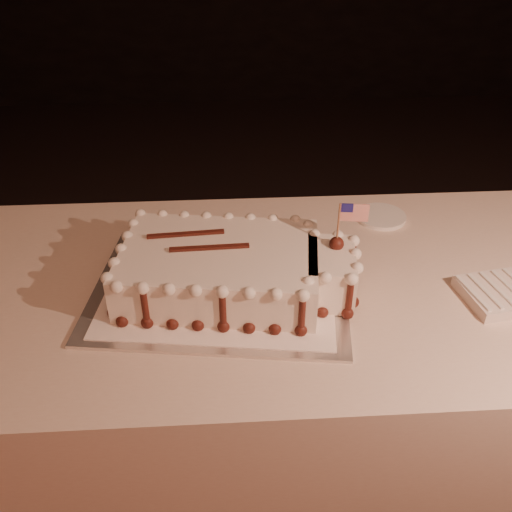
{
  "coord_description": "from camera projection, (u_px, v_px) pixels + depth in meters",
  "views": [
    {
      "loc": [
        -0.25,
        -0.45,
        1.54
      ],
      "look_at": [
        -0.19,
        0.57,
        0.84
      ],
      "focal_mm": 40.0,
      "sensor_mm": 36.0,
      "label": 1
    }
  ],
  "objects": [
    {
      "name": "sheet_cake",
      "position": [
        233.0,
        269.0,
        1.25
      ],
      "size": [
        0.55,
        0.36,
        0.21
      ],
      "color": "white",
      "rests_on": "doily"
    },
    {
      "name": "cake_board",
      "position": [
        221.0,
        289.0,
        1.28
      ],
      "size": [
        0.62,
        0.5,
        0.01
      ],
      "primitive_type": "cube",
      "rotation": [
        0.0,
        0.0,
        -0.14
      ],
      "color": "silver",
      "rests_on": "banquet_table"
    },
    {
      "name": "doily",
      "position": [
        221.0,
        287.0,
        1.28
      ],
      "size": [
        0.55,
        0.45,
        0.0
      ],
      "primitive_type": "cube",
      "rotation": [
        0.0,
        0.0,
        -0.14
      ],
      "color": "white",
      "rests_on": "cake_board"
    },
    {
      "name": "banquet_table",
      "position": [
        324.0,
        391.0,
        1.53
      ],
      "size": [
        2.4,
        0.8,
        0.75
      ],
      "primitive_type": "cube",
      "color": "beige",
      "rests_on": "ground"
    },
    {
      "name": "side_plate",
      "position": [
        381.0,
        216.0,
        1.55
      ],
      "size": [
        0.14,
        0.14,
        0.01
      ],
      "primitive_type": "cylinder",
      "color": "white",
      "rests_on": "banquet_table"
    },
    {
      "name": "napkin_stack",
      "position": [
        508.0,
        293.0,
        1.26
      ],
      "size": [
        0.22,
        0.17,
        0.03
      ],
      "color": "beige",
      "rests_on": "banquet_table"
    }
  ]
}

